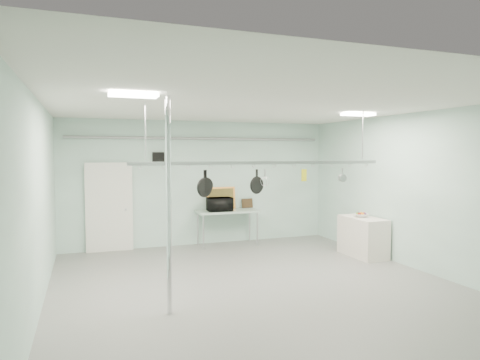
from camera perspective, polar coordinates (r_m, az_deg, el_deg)
name	(u,v)px	position (r m, az deg, el deg)	size (l,w,h in m)	color
floor	(260,289)	(7.72, 2.68, -14.30)	(8.00, 8.00, 0.00)	gray
ceiling	(260,105)	(7.40, 2.75, 9.94)	(7.00, 8.00, 0.02)	silver
back_wall	(201,183)	(11.16, -5.23, -0.39)	(7.00, 0.02, 3.20)	silver
right_wall	(421,192)	(9.31, 22.95, -1.45)	(0.02, 8.00, 3.20)	silver
door	(109,208)	(10.81, -17.04, -3.59)	(1.10, 0.10, 2.20)	silver
wall_vent	(158,158)	(10.89, -10.84, 2.88)	(0.30, 0.04, 0.30)	black
conduit_pipe	(202,139)	(11.06, -5.15, 5.53)	(0.07, 0.07, 6.60)	gray
chrome_pole	(169,206)	(6.33, -9.49, -3.45)	(0.08, 0.08, 3.20)	silver
prep_table	(228,213)	(11.04, -1.67, -4.43)	(1.60, 0.70, 0.91)	#9AB6A3
side_cabinet	(363,237)	(10.32, 16.04, -7.29)	(0.60, 1.20, 0.90)	silver
pot_rack	(264,161)	(7.71, 3.24, 2.53)	(4.80, 0.06, 1.00)	#B7B7BC
light_panel_left	(133,95)	(6.06, -14.03, 10.97)	(0.65, 0.30, 0.05)	white
light_panel_right	(358,114)	(9.09, 15.48, 8.44)	(0.65, 0.30, 0.05)	white
microwave	(220,204)	(10.88, -2.72, -3.26)	(0.62, 0.42, 0.34)	black
coffee_canister	(227,207)	(10.98, -1.81, -3.59)	(0.13, 0.13, 0.19)	silver
painting_large	(221,198)	(11.26, -2.54, -2.42)	(0.78, 0.05, 0.58)	#C87B35
painting_small	(247,203)	(11.52, 0.97, -3.11)	(0.30, 0.04, 0.25)	#322211
fruit_bowl	(361,215)	(10.28, 15.85, -4.55)	(0.32, 0.32, 0.08)	silver
skillet_left	(205,183)	(7.35, -4.74, -0.38)	(0.34, 0.06, 0.44)	black
skillet_mid	(206,181)	(7.36, -4.59, -0.19)	(0.28, 0.06, 0.39)	black
skillet_right	(257,181)	(7.67, 2.25, -0.14)	(0.31, 0.06, 0.42)	black
whisk	(265,178)	(7.73, 3.35, 0.21)	(0.17, 0.17, 0.34)	#AFAFB4
grater	(304,175)	(8.07, 8.53, 0.65)	(0.10, 0.02, 0.24)	gold
saucepan	(342,175)	(8.50, 13.49, 0.64)	(0.14, 0.10, 0.27)	#A4A4A8
fruit_cluster	(361,214)	(10.28, 15.85, -4.33)	(0.24, 0.24, 0.09)	maroon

